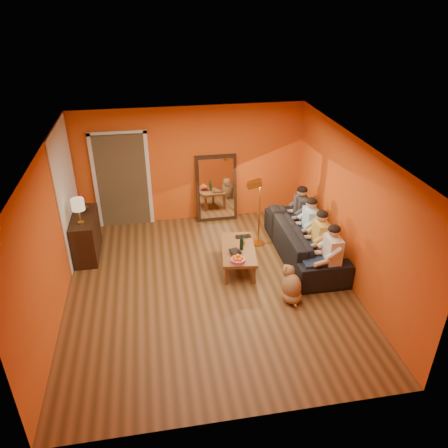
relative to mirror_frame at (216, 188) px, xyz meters
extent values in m
cube|color=brown|center=(-0.55, -2.63, -0.76)|extent=(5.00, 5.50, 0.00)
cube|color=white|center=(-0.55, -2.63, 1.84)|extent=(5.00, 5.50, 0.00)
cube|color=#C45417|center=(-0.55, 0.12, 0.54)|extent=(5.00, 0.00, 2.60)
cube|color=#C45417|center=(-3.05, -2.63, 0.54)|extent=(0.00, 5.50, 2.60)
cube|color=#C45417|center=(1.95, -2.63, 0.54)|extent=(0.00, 5.50, 2.60)
cube|color=white|center=(-3.04, -0.88, 0.54)|extent=(0.02, 1.90, 2.58)
cube|color=#3F2D19|center=(-2.05, 0.20, 0.29)|extent=(1.06, 0.30, 2.10)
cube|color=white|center=(-2.62, 0.08, 0.29)|extent=(0.08, 0.06, 2.20)
cube|color=white|center=(-1.48, 0.08, 0.29)|extent=(0.08, 0.06, 2.20)
cube|color=white|center=(-2.05, 0.08, 1.36)|extent=(1.22, 0.06, 0.08)
cube|color=black|center=(0.00, 0.00, 0.00)|extent=(0.92, 0.27, 1.51)
cube|color=white|center=(0.00, -0.04, 0.00)|extent=(0.78, 0.21, 1.35)
cube|color=black|center=(-2.79, -1.08, -0.34)|extent=(0.44, 1.18, 0.85)
imported|color=black|center=(1.45, -1.90, -0.40)|extent=(2.49, 0.97, 0.73)
cylinder|color=black|center=(0.13, -2.12, -0.18)|extent=(0.07, 0.07, 0.31)
imported|color=#B27F3F|center=(0.20, -1.95, -0.30)|extent=(0.11, 0.11, 0.08)
imported|color=black|center=(0.26, -1.72, -0.33)|extent=(0.31, 0.20, 0.02)
imported|color=black|center=(-0.10, -2.27, -0.33)|extent=(0.20, 0.25, 0.02)
imported|color=#AE1C13|center=(-0.09, -2.26, -0.31)|extent=(0.18, 0.24, 0.02)
imported|color=black|center=(-0.10, -2.28, -0.29)|extent=(0.23, 0.27, 0.02)
imported|color=black|center=(-2.79, -0.83, 0.18)|extent=(0.18, 0.18, 0.19)
camera|label=1|loc=(-1.39, -8.92, 3.99)|focal=35.00mm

